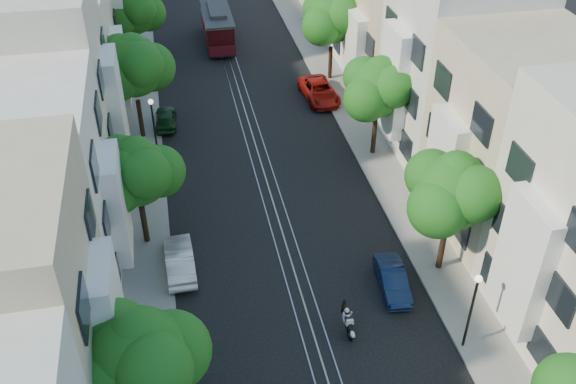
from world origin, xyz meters
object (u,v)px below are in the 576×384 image
lamp_west (153,120)px  parked_car_e_mid (392,280)px  parked_car_e_far (319,91)px  tree_e_b (454,193)px  tree_w_d (133,12)px  lamp_east (473,301)px  tree_w_a (140,361)px  tree_w_b (137,174)px  cable_car (217,24)px  tree_e_c (379,89)px  sportbike_rider (347,319)px  parked_car_w_mid (180,260)px  parked_car_w_far (166,118)px  tree_w_c (134,67)px  tree_e_d (333,19)px

lamp_west → parked_car_e_mid: bearing=-52.4°
parked_car_e_mid → parked_car_e_far: parked_car_e_far is taller
tree_e_b → tree_w_d: bearing=118.1°
parked_car_e_mid → lamp_east: bearing=-59.8°
tree_w_a → tree_w_b: tree_w_a is taller
cable_car → tree_e_c: bearing=-68.0°
tree_e_b → tree_e_c: 11.00m
lamp_east → sportbike_rider: bearing=158.0°
parked_car_e_far → parked_car_w_mid: parked_car_e_far is taller
tree_w_d → tree_w_a: bearing=-90.0°
tree_w_d → lamp_east: bearing=-67.2°
cable_car → parked_car_w_far: cable_car is taller
tree_w_d → sportbike_rider: (8.66, -30.04, -3.89)m
tree_w_a → lamp_east: (13.44, 2.02, -1.89)m
tree_w_b → tree_w_c: bearing=90.0°
tree_w_a → tree_w_b: bearing=90.0°
parked_car_w_mid → parked_car_w_far: (0.00, 14.76, -0.06)m
tree_e_b → parked_car_w_mid: bearing=168.9°
tree_w_c → sportbike_rider: 21.37m
lamp_west → tree_w_a: bearing=-92.4°
tree_w_b → lamp_east: size_ratio=1.51×
tree_e_c → tree_w_b: bearing=-157.4°
sportbike_rider → parked_car_w_far: 21.54m
tree_w_d → parked_car_w_mid: bearing=-86.4°
tree_w_a → tree_w_d: 34.00m
tree_e_c → tree_e_d: size_ratio=0.95×
lamp_west → parked_car_e_mid: 17.69m
tree_w_c → sportbike_rider: bearing=-65.5°
tree_e_c → lamp_east: tree_e_c is taller
tree_e_b → tree_e_c: bearing=90.0°
parked_car_e_mid → parked_car_e_far: (1.20, 19.83, 0.08)m
tree_e_b → parked_car_e_far: size_ratio=1.40×
tree_w_b → lamp_west: 8.22m
tree_e_d → tree_w_a: bearing=-116.4°
tree_e_b → parked_car_w_mid: tree_e_b is taller
parked_car_w_far → tree_w_a: bearing=89.9°
tree_e_b → tree_e_d: (0.00, 22.00, 0.13)m
tree_e_b → lamp_east: tree_e_b is taller
tree_w_c → parked_car_e_far: tree_w_c is taller
tree_e_b → parked_car_w_far: size_ratio=1.92×
lamp_east → sportbike_rider: (-4.78, 1.93, -2.13)m
tree_e_b → lamp_east: 5.41m
sportbike_rider → parked_car_e_mid: size_ratio=0.51×
tree_e_d → cable_car: bearing=131.6°
tree_w_d → parked_car_w_mid: 24.83m
lamp_east → cable_car: bearing=100.8°
tree_e_b → tree_w_a: (-14.40, -7.00, 0.00)m
tree_e_b → parked_car_w_mid: size_ratio=1.68×
lamp_east → parked_car_w_far: 25.34m
tree_e_d → lamp_west: size_ratio=1.65×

